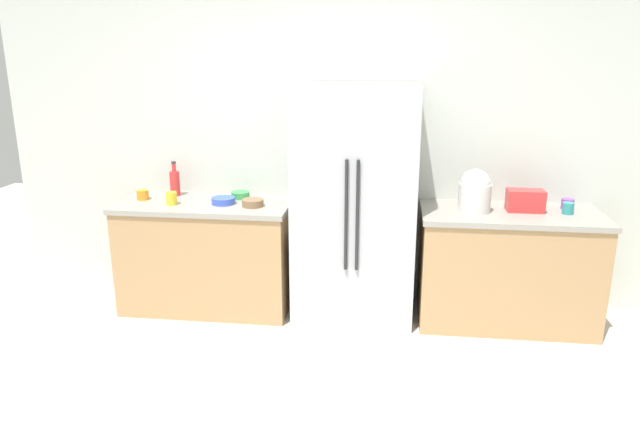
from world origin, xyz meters
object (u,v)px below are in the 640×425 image
at_px(cup_a, 567,204).
at_px(bottle_a, 175,182).
at_px(bowl_c, 240,195).
at_px(refrigerator, 355,204).
at_px(cup_b, 172,198).
at_px(toaster, 525,200).
at_px(rice_cooker, 475,191).
at_px(cup_d, 568,208).
at_px(bowl_a, 223,201).
at_px(bowl_b, 253,203).
at_px(cup_c, 143,195).

bearing_deg(cup_a, bottle_a, 179.34).
bearing_deg(cup_a, bowl_c, 179.71).
bearing_deg(refrigerator, bowl_c, 170.54).
bearing_deg(cup_b, toaster, 3.14).
xyz_separation_m(refrigerator, bowl_c, (-0.93, 0.16, 0.01)).
xyz_separation_m(rice_cooker, cup_d, (0.67, 0.02, -0.11)).
xyz_separation_m(cup_d, bowl_c, (-2.49, 0.15, -0.02)).
bearing_deg(bottle_a, bowl_a, -24.38).
distance_m(cup_d, bowl_c, 2.49).
height_order(cup_d, bowl_b, cup_d).
relative_size(rice_cooker, cup_a, 3.46).
bearing_deg(cup_a, cup_d, -103.84).
bearing_deg(bowl_a, cup_d, 0.78).
distance_m(refrigerator, bowl_c, 0.95).
distance_m(refrigerator, bowl_a, 1.02).
relative_size(cup_c, cup_d, 1.09).
bearing_deg(cup_d, cup_b, -177.93).
xyz_separation_m(cup_c, bowl_c, (0.76, 0.14, -0.01)).
height_order(cup_a, bowl_a, cup_a).
bearing_deg(bowl_c, rice_cooker, -5.43).
distance_m(cup_d, bowl_a, 2.58).
bearing_deg(refrigerator, cup_b, -175.76).
distance_m(bowl_b, bowl_c, 0.28).
bearing_deg(bottle_a, cup_a, -0.66).
height_order(cup_b, cup_c, cup_b).
height_order(refrigerator, bowl_b, refrigerator).
distance_m(toaster, bowl_c, 2.20).
relative_size(rice_cooker, cup_d, 3.79).
distance_m(cup_c, bowl_b, 0.92).
bearing_deg(rice_cooker, cup_d, 1.66).
relative_size(refrigerator, bowl_c, 12.33).
xyz_separation_m(rice_cooker, bowl_c, (-1.82, 0.17, -0.13)).
height_order(refrigerator, bottle_a, refrigerator).
relative_size(rice_cooker, bowl_b, 1.93).
bearing_deg(bowl_c, cup_d, -3.52).
height_order(rice_cooker, cup_b, rice_cooker).
relative_size(cup_d, bowl_b, 0.51).
distance_m(refrigerator, cup_d, 1.56).
height_order(cup_b, cup_d, cup_b).
height_order(toaster, bowl_a, toaster).
xyz_separation_m(bowl_a, bowl_b, (0.24, -0.04, 0.00)).
relative_size(refrigerator, toaster, 6.76).
relative_size(bottle_a, cup_d, 3.37).
distance_m(rice_cooker, cup_a, 0.73).
height_order(toaster, bottle_a, bottle_a).
bearing_deg(cup_c, bowl_c, 10.42).
relative_size(rice_cooker, cup_b, 3.22).
distance_m(toaster, cup_c, 2.95).
bearing_deg(bowl_b, cup_d, 1.97).
height_order(bottle_a, bowl_a, bottle_a).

